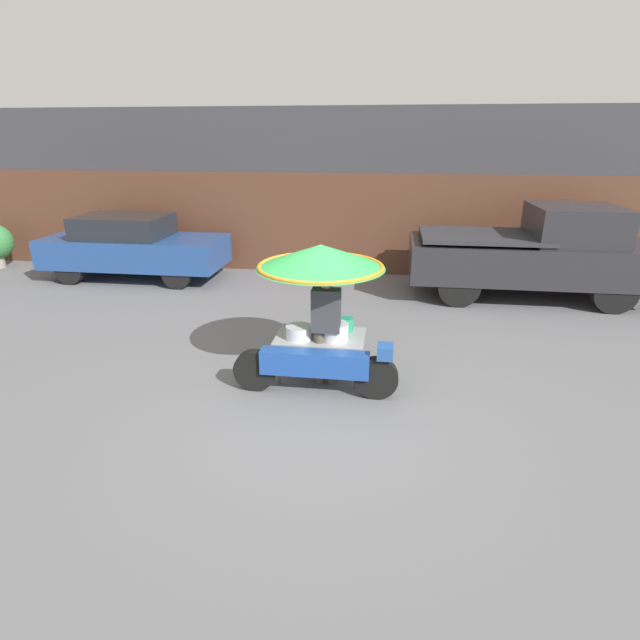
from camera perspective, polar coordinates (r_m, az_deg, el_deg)
name	(u,v)px	position (r m, az deg, el deg)	size (l,w,h in m)	color
ground_plane	(320,404)	(6.49, -0.02, -9.57)	(36.00, 36.00, 0.00)	slate
shopfront_building	(361,190)	(13.23, 4.73, 14.61)	(28.00, 2.06, 3.87)	#38383D
vendor_motorcycle_cart	(320,281)	(6.63, 0.03, 4.44)	(2.19, 1.73, 1.89)	black
vendor_person	(326,324)	(6.65, 0.68, -0.44)	(0.38, 0.22, 1.57)	#4C473D
parked_car	(133,246)	(12.70, -20.59, 7.90)	(4.18, 1.66, 1.50)	black
pickup_truck	(536,254)	(11.27, 23.44, 6.98)	(4.85, 1.83, 1.93)	black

